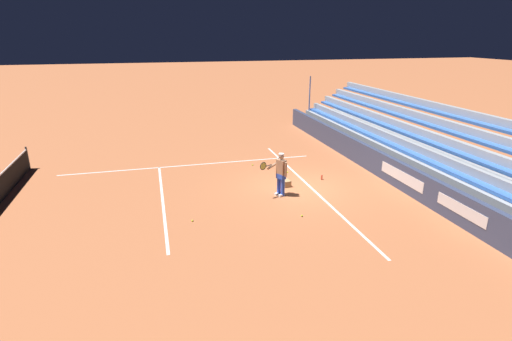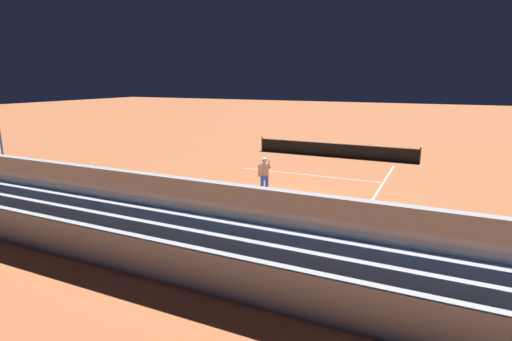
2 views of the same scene
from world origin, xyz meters
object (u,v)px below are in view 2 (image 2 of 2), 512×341
object	(u,v)px
tennis_player	(265,175)
ball_box_cardboard	(278,197)
tennis_ball_by_box	(349,203)
tennis_net	(334,150)
water_bottle	(269,209)
tennis_ball_on_baseline	(307,207)
tennis_ball_near_player	(267,174)
tennis_ball_toward_net	(225,189)

from	to	relation	value
tennis_player	ball_box_cardboard	size ratio (longest dim) A/B	4.29
tennis_player	tennis_ball_by_box	size ratio (longest dim) A/B	25.98
tennis_net	water_bottle	bearing A→B (deg)	-87.33
ball_box_cardboard	tennis_ball_on_baseline	size ratio (longest dim) A/B	6.06
tennis_ball_by_box	tennis_ball_near_player	bearing A→B (deg)	147.16
tennis_player	ball_box_cardboard	bearing A→B (deg)	-31.65
tennis_net	tennis_ball_by_box	bearing A→B (deg)	-72.32
tennis_ball_by_box	water_bottle	bearing A→B (deg)	-137.90
ball_box_cardboard	tennis_ball_toward_net	world-z (taller)	ball_box_cardboard
ball_box_cardboard	tennis_ball_near_player	size ratio (longest dim) A/B	6.06
tennis_ball_on_baseline	tennis_net	world-z (taller)	tennis_net
ball_box_cardboard	tennis_ball_near_player	world-z (taller)	ball_box_cardboard
tennis_ball_on_baseline	tennis_ball_toward_net	size ratio (longest dim) A/B	1.00
ball_box_cardboard	tennis_ball_toward_net	size ratio (longest dim) A/B	6.06
tennis_ball_on_baseline	tennis_ball_near_player	xyz separation A→B (m)	(-3.93, 4.76, 0.00)
tennis_player	tennis_ball_on_baseline	size ratio (longest dim) A/B	25.98
water_bottle	ball_box_cardboard	bearing A→B (deg)	100.71
tennis_ball_on_baseline	water_bottle	world-z (taller)	water_bottle
tennis_ball_toward_net	water_bottle	size ratio (longest dim) A/B	0.30
tennis_ball_toward_net	tennis_net	distance (m)	10.91
tennis_ball_by_box	tennis_net	size ratio (longest dim) A/B	0.01
tennis_player	tennis_ball_by_box	distance (m)	4.02
ball_box_cardboard	tennis_ball_by_box	bearing A→B (deg)	12.68
tennis_ball_on_baseline	ball_box_cardboard	bearing A→B (deg)	158.80
tennis_player	tennis_ball_near_player	size ratio (longest dim) A/B	25.98
tennis_ball_toward_net	ball_box_cardboard	bearing A→B (deg)	-8.12
tennis_player	water_bottle	bearing A→B (deg)	-61.89
ball_box_cardboard	tennis_ball_toward_net	distance (m)	2.98
tennis_player	water_bottle	size ratio (longest dim) A/B	7.80
tennis_player	tennis_ball_on_baseline	bearing A→B (deg)	-25.23
tennis_ball_by_box	tennis_net	world-z (taller)	tennis_net
tennis_player	water_bottle	xyz separation A→B (m)	(1.23, -2.31, -0.78)
tennis_player	tennis_net	world-z (taller)	tennis_player
tennis_player	tennis_ball_toward_net	world-z (taller)	tennis_player
tennis_ball_near_player	water_bottle	bearing A→B (deg)	-65.48
tennis_ball_on_baseline	tennis_player	bearing A→B (deg)	154.77
water_bottle	tennis_net	size ratio (longest dim) A/B	0.02
tennis_player	tennis_ball_on_baseline	xyz separation A→B (m)	(2.47, -1.16, -0.86)
tennis_net	tennis_ball_near_player	bearing A→B (deg)	-107.10
tennis_player	tennis_net	size ratio (longest dim) A/B	0.15
tennis_ball_by_box	tennis_ball_near_player	world-z (taller)	same
tennis_ball_by_box	water_bottle	distance (m)	3.63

